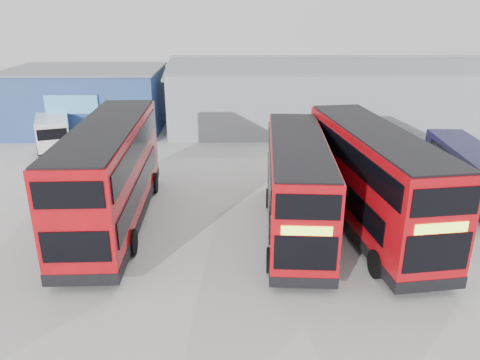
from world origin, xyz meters
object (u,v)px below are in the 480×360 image
(double_decker_right, at_px, (373,182))
(panel_van, at_px, (53,130))
(double_decker_centre, at_px, (297,187))
(double_decker_left, at_px, (111,177))
(single_decker_blue, at_px, (473,175))
(maintenance_shed, at_px, (347,94))
(office_block, at_px, (88,99))

(double_decker_right, height_order, panel_van, double_decker_right)
(double_decker_centre, xyz_separation_m, panel_van, (-16.25, 13.83, -0.89))
(double_decker_left, height_order, single_decker_blue, double_decker_left)
(maintenance_shed, height_order, double_decker_right, maintenance_shed)
(double_decker_centre, relative_size, panel_van, 1.83)
(double_decker_left, bearing_deg, maintenance_shed, -129.27)
(office_block, relative_size, double_decker_centre, 1.15)
(single_decker_blue, distance_m, panel_van, 28.23)
(maintenance_shed, bearing_deg, panel_van, -163.02)
(maintenance_shed, height_order, panel_van, maintenance_shed)
(maintenance_shed, xyz_separation_m, panel_van, (-23.22, -7.09, -1.27))
(double_decker_left, relative_size, panel_van, 2.03)
(single_decker_blue, bearing_deg, maintenance_shed, -76.25)
(double_decker_centre, bearing_deg, double_decker_left, 178.29)
(maintenance_shed, bearing_deg, single_decker_blue, -79.30)
(panel_van, bearing_deg, double_decker_right, -54.07)
(maintenance_shed, distance_m, double_decker_right, 21.10)
(double_decker_centre, distance_m, double_decker_right, 3.51)
(double_decker_centre, height_order, single_decker_blue, double_decker_centre)
(office_block, xyz_separation_m, double_decker_right, (18.53, -18.81, -0.17))
(double_decker_left, distance_m, double_decker_centre, 8.70)
(double_decker_right, height_order, single_decker_blue, double_decker_right)
(double_decker_left, bearing_deg, office_block, -72.12)
(office_block, distance_m, panel_van, 5.38)
(office_block, height_order, double_decker_centre, office_block)
(panel_van, bearing_deg, double_decker_left, -79.12)
(double_decker_right, distance_m, panel_van, 24.08)
(office_block, xyz_separation_m, panel_van, (-1.22, -5.08, -1.25))
(maintenance_shed, bearing_deg, office_block, -174.79)
(maintenance_shed, height_order, double_decker_centre, maintenance_shed)
(office_block, relative_size, panel_van, 2.11)
(double_decker_left, xyz_separation_m, panel_van, (-7.59, 13.06, -1.14))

